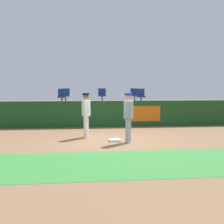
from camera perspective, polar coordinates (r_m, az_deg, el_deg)
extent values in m
plane|color=#846042|center=(10.57, 0.40, -5.92)|extent=(60.00, 60.00, 0.00)
cube|color=#388438|center=(7.69, 2.93, -10.20)|extent=(18.00, 2.80, 0.01)
cube|color=white|center=(10.58, 0.57, -5.68)|extent=(0.40, 0.40, 0.08)
cylinder|color=white|center=(11.48, -5.07, -2.84)|extent=(0.15, 0.15, 0.87)
cylinder|color=white|center=(11.17, -5.35, -3.07)|extent=(0.15, 0.15, 0.87)
cylinder|color=white|center=(11.24, -5.24, 0.79)|extent=(0.39, 0.39, 0.61)
sphere|color=brown|center=(11.22, -5.26, 3.23)|extent=(0.23, 0.23, 0.23)
cube|color=black|center=(11.21, -5.26, 3.60)|extent=(0.28, 0.28, 0.08)
cylinder|color=white|center=(11.44, -5.06, 0.97)|extent=(0.09, 0.09, 0.57)
cylinder|color=white|center=(11.04, -5.42, 0.81)|extent=(0.09, 0.09, 0.57)
ellipsoid|color=brown|center=(11.45, -4.56, -0.27)|extent=(0.16, 0.22, 0.28)
cylinder|color=#9EA3AD|center=(10.43, 3.45, -3.61)|extent=(0.15, 0.15, 0.88)
cylinder|color=#9EA3AD|center=(10.12, 3.14, -3.88)|extent=(0.15, 0.15, 0.88)
cylinder|color=#9EA3AD|center=(10.19, 3.32, 0.44)|extent=(0.44, 0.44, 0.62)
sphere|color=tan|center=(10.16, 3.34, 3.18)|extent=(0.23, 0.23, 0.23)
cube|color=#193899|center=(10.15, 3.34, 3.61)|extent=(0.31, 0.31, 0.08)
cylinder|color=#9EA3AD|center=(10.39, 3.52, 0.65)|extent=(0.09, 0.09, 0.58)
cylinder|color=#9EA3AD|center=(9.98, 3.11, 0.46)|extent=(0.09, 0.09, 0.58)
cube|color=#19471E|center=(14.23, -1.32, -0.36)|extent=(18.00, 0.24, 1.30)
cube|color=orange|center=(14.41, 6.80, -0.33)|extent=(1.50, 0.02, 0.78)
cube|color=#59595E|center=(16.79, -2.04, 0.07)|extent=(18.00, 4.80, 1.05)
cylinder|color=#4C4C51|center=(15.84, 5.88, 2.37)|extent=(0.08, 0.08, 0.40)
cube|color=navy|center=(15.83, 5.88, 3.09)|extent=(0.45, 0.44, 0.08)
cube|color=navy|center=(16.01, 5.75, 3.98)|extent=(0.45, 0.06, 0.40)
cylinder|color=#4C4C51|center=(17.60, 4.58, 2.67)|extent=(0.08, 0.08, 0.40)
cube|color=navy|center=(17.59, 4.59, 3.32)|extent=(0.47, 0.44, 0.08)
cube|color=navy|center=(17.77, 4.48, 4.12)|extent=(0.47, 0.06, 0.40)
cylinder|color=#4C4C51|center=(17.32, -9.30, 2.58)|extent=(0.08, 0.08, 0.40)
cube|color=navy|center=(17.32, -9.31, 3.24)|extent=(0.48, 0.44, 0.08)
cube|color=navy|center=(17.50, -9.29, 4.05)|extent=(0.48, 0.06, 0.40)
cylinder|color=#4C4C51|center=(17.34, -1.99, 2.65)|extent=(0.08, 0.08, 0.40)
cube|color=navy|center=(17.33, -1.99, 3.31)|extent=(0.47, 0.44, 0.08)
cube|color=navy|center=(17.51, -2.04, 4.11)|extent=(0.47, 0.06, 0.40)
cylinder|color=#4C4C51|center=(15.54, -10.03, 2.26)|extent=(0.08, 0.08, 0.40)
cube|color=navy|center=(15.53, -10.04, 3.00)|extent=(0.44, 0.44, 0.08)
cube|color=navy|center=(15.71, -10.00, 3.90)|extent=(0.44, 0.06, 0.40)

